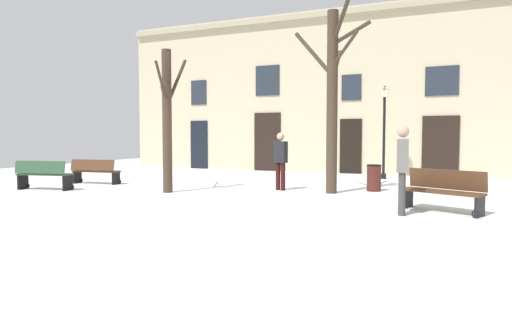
{
  "coord_description": "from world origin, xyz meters",
  "views": [
    {
      "loc": [
        5.46,
        -11.59,
        1.63
      ],
      "look_at": [
        0.0,
        1.43,
        0.84
      ],
      "focal_mm": 30.11,
      "sensor_mm": 36.0,
      "label": 1
    }
  ],
  "objects_px": {
    "tree_right_of_center": "(167,117)",
    "litter_bin": "(374,178)",
    "person_near_bench": "(402,165)",
    "person_crossing_plaza": "(281,158)",
    "tree_near_facade": "(333,93)",
    "bench_near_lamp": "(443,191)",
    "streetlamp": "(384,122)",
    "bench_back_to_back_right": "(95,171)",
    "bench_far_corner": "(44,175)"
  },
  "relations": [
    {
      "from": "tree_right_of_center",
      "to": "litter_bin",
      "type": "height_order",
      "value": "tree_right_of_center"
    },
    {
      "from": "person_near_bench",
      "to": "person_crossing_plaza",
      "type": "xyz_separation_m",
      "value": [
        -3.66,
        2.86,
        -0.08
      ]
    },
    {
      "from": "tree_near_facade",
      "to": "bench_near_lamp",
      "type": "xyz_separation_m",
      "value": [
        2.88,
        -2.06,
        -2.37
      ]
    },
    {
      "from": "tree_near_facade",
      "to": "bench_near_lamp",
      "type": "distance_m",
      "value": 4.26
    },
    {
      "from": "tree_near_facade",
      "to": "litter_bin",
      "type": "bearing_deg",
      "value": 41.56
    },
    {
      "from": "tree_right_of_center",
      "to": "streetlamp",
      "type": "bearing_deg",
      "value": 50.6
    },
    {
      "from": "bench_back_to_back_right",
      "to": "person_near_bench",
      "type": "bearing_deg",
      "value": 161.25
    },
    {
      "from": "streetlamp",
      "to": "person_crossing_plaza",
      "type": "relative_size",
      "value": 2.04
    },
    {
      "from": "tree_right_of_center",
      "to": "bench_near_lamp",
      "type": "bearing_deg",
      "value": -3.27
    },
    {
      "from": "person_near_bench",
      "to": "litter_bin",
      "type": "bearing_deg",
      "value": 10.02
    },
    {
      "from": "tree_near_facade",
      "to": "person_crossing_plaza",
      "type": "relative_size",
      "value": 3.17
    },
    {
      "from": "streetlamp",
      "to": "bench_far_corner",
      "type": "xyz_separation_m",
      "value": [
        -9.09,
        -7.47,
        -1.7
      ]
    },
    {
      "from": "tree_near_facade",
      "to": "litter_bin",
      "type": "height_order",
      "value": "tree_near_facade"
    },
    {
      "from": "tree_right_of_center",
      "to": "person_crossing_plaza",
      "type": "height_order",
      "value": "tree_right_of_center"
    },
    {
      "from": "streetlamp",
      "to": "bench_near_lamp",
      "type": "bearing_deg",
      "value": -73.95
    },
    {
      "from": "tree_near_facade",
      "to": "bench_back_to_back_right",
      "type": "bearing_deg",
      "value": -174.5
    },
    {
      "from": "bench_far_corner",
      "to": "person_near_bench",
      "type": "relative_size",
      "value": 0.95
    },
    {
      "from": "tree_near_facade",
      "to": "tree_right_of_center",
      "type": "bearing_deg",
      "value": -159.59
    },
    {
      "from": "bench_near_lamp",
      "to": "person_crossing_plaza",
      "type": "distance_m",
      "value": 4.96
    },
    {
      "from": "streetlamp",
      "to": "person_near_bench",
      "type": "bearing_deg",
      "value": -81.1
    },
    {
      "from": "tree_right_of_center",
      "to": "streetlamp",
      "type": "xyz_separation_m",
      "value": [
        5.31,
        6.47,
        -0.02
      ]
    },
    {
      "from": "bench_back_to_back_right",
      "to": "person_near_bench",
      "type": "distance_m",
      "value": 10.27
    },
    {
      "from": "streetlamp",
      "to": "tree_right_of_center",
      "type": "bearing_deg",
      "value": -129.4
    },
    {
      "from": "streetlamp",
      "to": "bench_near_lamp",
      "type": "height_order",
      "value": "streetlamp"
    },
    {
      "from": "bench_near_lamp",
      "to": "tree_near_facade",
      "type": "bearing_deg",
      "value": 168.81
    },
    {
      "from": "tree_near_facade",
      "to": "bench_far_corner",
      "type": "relative_size",
      "value": 3.13
    },
    {
      "from": "litter_bin",
      "to": "bench_back_to_back_right",
      "type": "bearing_deg",
      "value": -169.34
    },
    {
      "from": "tree_right_of_center",
      "to": "person_crossing_plaza",
      "type": "bearing_deg",
      "value": 31.03
    },
    {
      "from": "bench_far_corner",
      "to": "person_crossing_plaza",
      "type": "bearing_deg",
      "value": -168.65
    },
    {
      "from": "tree_near_facade",
      "to": "bench_far_corner",
      "type": "distance_m",
      "value": 8.93
    },
    {
      "from": "bench_far_corner",
      "to": "person_crossing_plaza",
      "type": "distance_m",
      "value": 7.18
    },
    {
      "from": "litter_bin",
      "to": "person_near_bench",
      "type": "height_order",
      "value": "person_near_bench"
    },
    {
      "from": "person_crossing_plaza",
      "to": "bench_back_to_back_right",
      "type": "bearing_deg",
      "value": 20.52
    },
    {
      "from": "person_crossing_plaza",
      "to": "litter_bin",
      "type": "bearing_deg",
      "value": -148.7
    },
    {
      "from": "bench_far_corner",
      "to": "streetlamp",
      "type": "bearing_deg",
      "value": -151.52
    },
    {
      "from": "tree_right_of_center",
      "to": "bench_back_to_back_right",
      "type": "height_order",
      "value": "tree_right_of_center"
    },
    {
      "from": "litter_bin",
      "to": "person_crossing_plaza",
      "type": "relative_size",
      "value": 0.45
    },
    {
      "from": "tree_right_of_center",
      "to": "tree_near_facade",
      "type": "relative_size",
      "value": 0.75
    },
    {
      "from": "litter_bin",
      "to": "person_crossing_plaza",
      "type": "height_order",
      "value": "person_crossing_plaza"
    },
    {
      "from": "streetlamp",
      "to": "bench_back_to_back_right",
      "type": "relative_size",
      "value": 2.05
    },
    {
      "from": "bench_far_corner",
      "to": "person_crossing_plaza",
      "type": "xyz_separation_m",
      "value": [
        6.62,
        2.71,
        0.5
      ]
    },
    {
      "from": "tree_right_of_center",
      "to": "bench_back_to_back_right",
      "type": "relative_size",
      "value": 2.38
    },
    {
      "from": "tree_right_of_center",
      "to": "streetlamp",
      "type": "relative_size",
      "value": 1.16
    },
    {
      "from": "person_crossing_plaza",
      "to": "person_near_bench",
      "type": "bearing_deg",
      "value": 155.14
    },
    {
      "from": "bench_far_corner",
      "to": "bench_near_lamp",
      "type": "distance_m",
      "value": 11.09
    },
    {
      "from": "tree_near_facade",
      "to": "streetlamp",
      "type": "distance_m",
      "value": 4.95
    },
    {
      "from": "bench_far_corner",
      "to": "bench_near_lamp",
      "type": "relative_size",
      "value": 1.01
    },
    {
      "from": "tree_near_facade",
      "to": "person_near_bench",
      "type": "distance_m",
      "value": 3.92
    },
    {
      "from": "streetlamp",
      "to": "litter_bin",
      "type": "bearing_deg",
      "value": -87.8
    },
    {
      "from": "streetlamp",
      "to": "bench_back_to_back_right",
      "type": "xyz_separation_m",
      "value": [
        -8.86,
        -5.59,
        -1.73
      ]
    }
  ]
}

